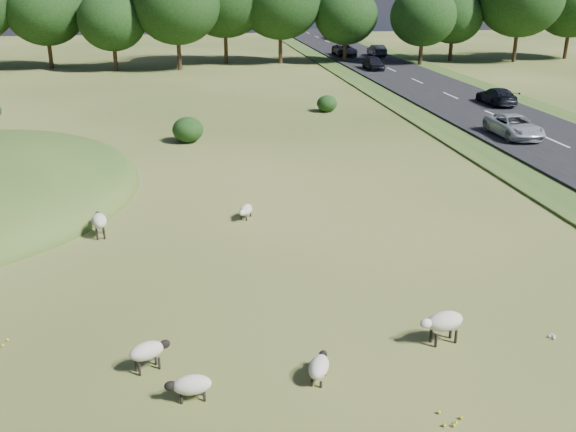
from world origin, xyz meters
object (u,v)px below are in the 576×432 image
at_px(sheep_2, 99,221).
at_px(sheep_1, 191,385).
at_px(car_0, 345,50).
at_px(car_5, 497,96).
at_px(sheep_0, 246,210).
at_px(car_7, 377,50).
at_px(car_3, 514,126).
at_px(sheep_3, 148,351).
at_px(sheep_4, 444,322).
at_px(car_6, 373,63).
at_px(sheep_5, 319,366).
at_px(car_1, 333,34).

bearing_deg(sheep_2, sheep_1, -173.08).
distance_m(car_0, car_5, 33.57).
bearing_deg(sheep_0, car_7, -175.27).
bearing_deg(car_0, sheep_1, -106.67).
relative_size(car_0, car_3, 1.08).
relative_size(sheep_3, car_0, 0.22).
bearing_deg(sheep_4, sheep_3, -9.59).
distance_m(sheep_1, car_6, 57.26).
distance_m(sheep_3, car_6, 56.31).
relative_size(car_0, car_6, 1.25).
bearing_deg(sheep_2, car_0, -32.70).
bearing_deg(sheep_5, sheep_0, 27.10).
relative_size(car_1, car_3, 1.11).
height_order(car_1, car_6, car_1).
xyz_separation_m(car_1, car_6, (-3.80, -35.75, -0.06)).
height_order(sheep_4, car_3, car_3).
height_order(sheep_1, car_1, car_1).
relative_size(sheep_2, car_5, 0.30).
xyz_separation_m(sheep_5, car_1, (20.54, 89.14, 0.61)).
distance_m(sheep_4, car_5, 35.81).
distance_m(car_3, car_6, 30.77).
relative_size(sheep_2, car_6, 0.33).
distance_m(car_5, car_6, 20.97).
xyz_separation_m(sheep_5, car_5, (20.54, 32.77, 0.48)).
bearing_deg(sheep_1, sheep_4, -169.16).
bearing_deg(car_6, sheep_5, -107.41).
xyz_separation_m(sheep_0, sheep_5, (0.72, -11.63, 0.02)).
height_order(car_0, car_3, car_0).
xyz_separation_m(sheep_0, car_6, (17.46, 41.76, 0.57)).
xyz_separation_m(sheep_5, car_3, (16.74, 22.61, 0.50)).
distance_m(sheep_0, car_7, 57.54).
distance_m(sheep_3, car_3, 30.01).
height_order(sheep_4, car_1, car_1).
bearing_deg(car_0, sheep_3, -107.85).
bearing_deg(sheep_2, sheep_5, -158.59).
height_order(sheep_3, car_5, car_5).
relative_size(car_6, car_7, 0.98).
distance_m(sheep_1, sheep_2, 11.39).
bearing_deg(sheep_1, car_7, -111.33).
bearing_deg(car_0, car_1, 80.62).
bearing_deg(sheep_1, sheep_2, -74.48).
height_order(sheep_1, car_3, car_3).
relative_size(sheep_1, car_6, 0.28).
xyz_separation_m(sheep_0, car_5, (21.26, 21.14, 0.51)).
bearing_deg(sheep_2, car_3, -72.62).
bearing_deg(sheep_0, car_6, -176.27).
distance_m(sheep_3, car_0, 68.30).
distance_m(sheep_1, sheep_3, 1.77).
xyz_separation_m(sheep_0, car_1, (21.26, 77.51, 0.63)).
bearing_deg(sheep_3, car_3, 21.55).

